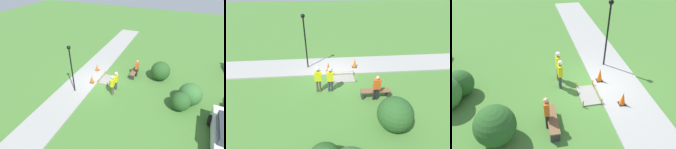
# 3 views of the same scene
# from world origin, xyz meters

# --- Properties ---
(ground_plane) EXTENTS (60.00, 60.00, 0.00)m
(ground_plane) POSITION_xyz_m (0.00, 0.00, 0.00)
(ground_plane) COLOR #477A33
(sidewalk) EXTENTS (28.00, 2.58, 0.10)m
(sidewalk) POSITION_xyz_m (0.00, -1.29, 0.05)
(sidewalk) COLOR #9E9E99
(sidewalk) RESTS_ON ground_plane
(wet_concrete_patch) EXTENTS (1.56, 0.98, 0.39)m
(wet_concrete_patch) POSITION_xyz_m (-0.70, 0.53, 0.04)
(wet_concrete_patch) COLOR gray
(wet_concrete_patch) RESTS_ON ground_plane
(traffic_cone_near_patch) EXTENTS (0.34, 0.34, 0.71)m
(traffic_cone_near_patch) POSITION_xyz_m (-1.70, -0.89, 0.45)
(traffic_cone_near_patch) COLOR black
(traffic_cone_near_patch) RESTS_ON sidewalk
(traffic_cone_far_patch) EXTENTS (0.34, 0.34, 0.77)m
(traffic_cone_far_patch) POSITION_xyz_m (0.31, -0.40, 0.48)
(traffic_cone_far_patch) COLOR black
(traffic_cone_far_patch) RESTS_ON sidewalk
(park_bench) EXTENTS (1.76, 0.44, 0.51)m
(park_bench) POSITION_xyz_m (-2.38, 2.62, 0.36)
(park_bench) COLOR #2D2D33
(park_bench) RESTS_ON ground_plane
(worker_supervisor) EXTENTS (0.40, 0.26, 1.78)m
(worker_supervisor) POSITION_xyz_m (0.98, 1.81, 1.06)
(worker_supervisor) COLOR brown
(worker_supervisor) RESTS_ON ground_plane
(worker_assistant) EXTENTS (0.40, 0.24, 1.69)m
(worker_assistant) POSITION_xyz_m (0.27, 1.82, 0.99)
(worker_assistant) COLOR #383D47
(worker_assistant) RESTS_ON ground_plane
(bystander_in_orange_shirt) EXTENTS (0.40, 0.22, 1.64)m
(bystander_in_orange_shirt) POSITION_xyz_m (-2.33, 2.84, 0.93)
(bystander_in_orange_shirt) COLOR black
(bystander_in_orange_shirt) RESTS_ON ground_plane
(lamppost_near) EXTENTS (0.28, 0.28, 3.98)m
(lamppost_near) POSITION_xyz_m (1.85, -1.19, 2.70)
(lamppost_near) COLOR black
(lamppost_near) RESTS_ON sidewalk
(shrub_rounded_near) EXTENTS (1.68, 1.68, 1.68)m
(shrub_rounded_near) POSITION_xyz_m (-0.21, 7.45, 0.84)
(shrub_rounded_near) COLOR #387033
(shrub_rounded_near) RESTS_ON ground_plane
(shrub_rounded_mid) EXTENTS (1.37, 1.37, 1.37)m
(shrub_rounded_mid) POSITION_xyz_m (0.67, 6.89, 0.68)
(shrub_rounded_mid) COLOR #285623
(shrub_rounded_mid) RESTS_ON ground_plane
(shrub_rounded_far) EXTENTS (1.69, 1.69, 1.69)m
(shrub_rounded_far) POSITION_xyz_m (-2.65, 4.92, 0.84)
(shrub_rounded_far) COLOR #285623
(shrub_rounded_far) RESTS_ON ground_plane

